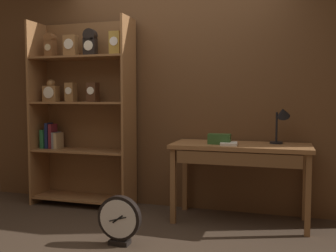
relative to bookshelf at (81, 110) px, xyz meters
name	(u,v)px	position (x,y,z in m)	size (l,w,h in m)	color
ground_plane	(131,250)	(1.06, -1.10, -1.09)	(10.00, 10.00, 0.00)	#3D2D21
back_wood_panel	(175,92)	(1.06, 0.22, 0.21)	(4.80, 0.05, 2.60)	brown
bookshelf	(81,110)	(0.00, 0.00, 0.00)	(1.18, 0.39, 2.11)	brown
workbench	(240,154)	(1.83, -0.15, -0.41)	(1.35, 0.58, 0.78)	brown
desk_lamp	(282,119)	(2.22, -0.03, -0.06)	(0.20, 0.20, 0.39)	black
toolbox_small	(219,139)	(1.63, -0.20, -0.26)	(0.22, 0.11, 0.10)	#2D5123
open_repair_manual	(229,144)	(1.73, -0.23, -0.30)	(0.16, 0.22, 0.03)	silver
round_clock_large	(119,220)	(0.93, -1.03, -0.88)	(0.38, 0.11, 0.42)	black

